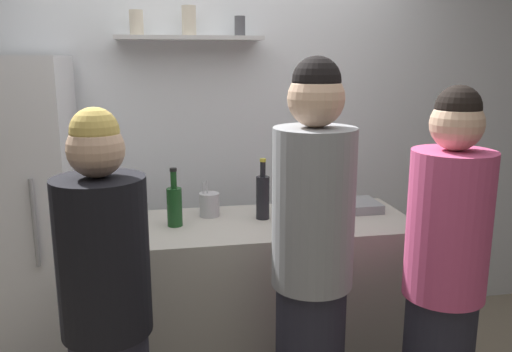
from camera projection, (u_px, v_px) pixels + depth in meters
name	position (u px, v px, depth m)	size (l,w,h in m)	color
back_wall_assembly	(212.00, 132.00, 3.39)	(4.80, 0.32, 2.60)	white
refrigerator	(14.00, 222.00, 2.90)	(0.66, 0.65, 1.79)	white
counter	(256.00, 301.00, 2.91)	(1.68, 0.66, 0.92)	#B7B2A8
baking_pan	(348.00, 206.00, 3.02)	(0.34, 0.24, 0.05)	gray
utensil_holder	(209.00, 204.00, 2.90)	(0.11, 0.11, 0.20)	#B2B2B7
wine_bottle_dark_glass	(263.00, 196.00, 2.84)	(0.07, 0.07, 0.33)	black
wine_bottle_amber_glass	(110.00, 211.00, 2.62)	(0.07, 0.07, 0.30)	#472814
wine_bottle_green_glass	(174.00, 205.00, 2.72)	(0.08, 0.08, 0.31)	#19471E
water_bottle_plastic	(308.00, 202.00, 2.80)	(0.08, 0.08, 0.23)	silver
person_grey_hoodie	(312.00, 272.00, 2.23)	(0.34, 0.34, 1.79)	#262633
person_blonde	(108.00, 322.00, 2.01)	(0.34, 0.34, 1.61)	#262633
person_pink_top	(443.00, 286.00, 2.24)	(0.34, 0.34, 1.67)	#262633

